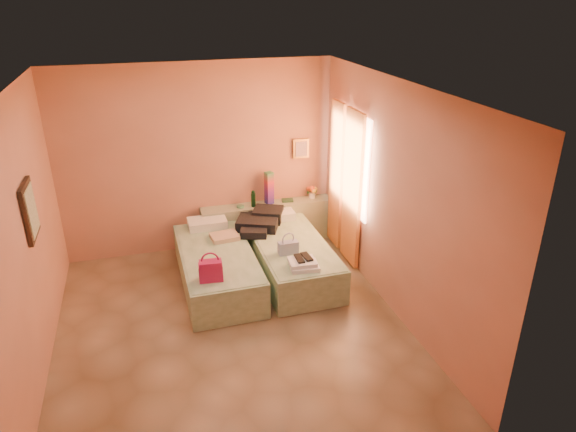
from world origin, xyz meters
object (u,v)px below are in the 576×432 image
water_bottle (253,199)px  towel_stack (304,264)px  bed_right (291,257)px  blue_handbag (288,248)px  magenta_handbag (211,270)px  headboard_ledge (268,223)px  green_book (287,200)px  bed_left (217,268)px  flower_vase (312,191)px

water_bottle → towel_stack: water_bottle is taller
bed_right → blue_handbag: size_ratio=7.63×
blue_handbag → magenta_handbag: bearing=-161.8°
blue_handbag → towel_stack: blue_handbag is taller
blue_handbag → towel_stack: (0.08, -0.42, -0.03)m
headboard_ledge → green_book: green_book is taller
water_bottle → bed_left: bearing=-126.5°
magenta_handbag → blue_handbag: 1.14m
headboard_ledge → blue_handbag: blue_handbag is taller
bed_left → flower_vase: 2.09m
towel_stack → water_bottle: bearing=97.9°
bed_left → towel_stack: towel_stack is taller
blue_handbag → towel_stack: size_ratio=0.75×
bed_left → green_book: bearing=38.8°
flower_vase → blue_handbag: bearing=-119.9°
flower_vase → headboard_ledge: bearing=-177.6°
flower_vase → magenta_handbag: 2.60m
flower_vase → bed_right: bearing=-122.1°
water_bottle → magenta_handbag: size_ratio=0.87×
headboard_ledge → bed_right: bearing=-86.6°
bed_right → towel_stack: (-0.05, -0.75, 0.30)m
headboard_ledge → bed_left: bearing=-132.7°
water_bottle → towel_stack: bearing=-82.1°
blue_handbag → bed_right: bearing=66.6°
water_bottle → blue_handbag: water_bottle is taller
bed_left → flower_vase: (1.71, 1.08, 0.52)m
magenta_handbag → blue_handbag: (1.07, 0.38, -0.05)m
water_bottle → bed_right: bearing=-74.0°
bed_right → flower_vase: (0.68, 1.08, 0.52)m
bed_right → water_bottle: bearing=105.5°
headboard_ledge → green_book: 0.47m
green_book → flower_vase: 0.42m
headboard_ledge → magenta_handbag: 2.12m
magenta_handbag → bed_right: bearing=35.9°
magenta_handbag → water_bottle: bearing=67.3°
green_book → magenta_handbag: (-1.47, -1.77, -0.03)m
green_book → towel_stack: (-0.32, -1.81, -0.11)m
bed_left → water_bottle: water_bottle is taller
headboard_ledge → blue_handbag: 1.40m
headboard_ledge → water_bottle: water_bottle is taller
magenta_handbag → flower_vase: bearing=49.0°
flower_vase → magenta_handbag: bearing=-136.5°
flower_vase → blue_handbag: 1.63m
water_bottle → flower_vase: size_ratio=1.03×
blue_handbag → flower_vase: bearing=58.6°
flower_vase → water_bottle: bearing=-175.4°
bed_left → bed_right: bearing=-0.5°
headboard_ledge → towel_stack: headboard_ledge is taller
magenta_handbag → towel_stack: size_ratio=0.80×
bed_left → bed_right: (1.03, 0.00, 0.00)m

